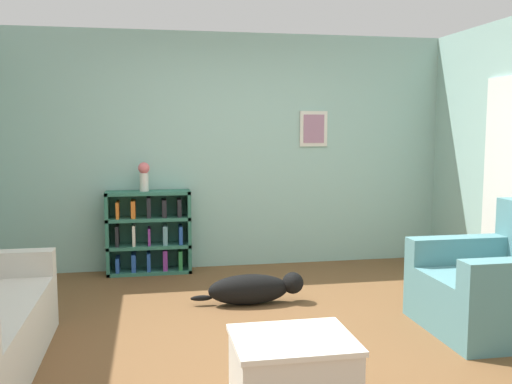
% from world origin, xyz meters
% --- Properties ---
extents(ground_plane, '(14.00, 14.00, 0.00)m').
position_xyz_m(ground_plane, '(0.00, 0.00, 0.00)').
color(ground_plane, brown).
extents(wall_back, '(5.60, 0.13, 2.60)m').
position_xyz_m(wall_back, '(0.00, 2.25, 1.30)').
color(wall_back, '#93BCB2').
rests_on(wall_back, ground_plane).
extents(bookshelf, '(0.89, 0.28, 0.89)m').
position_xyz_m(bookshelf, '(-0.86, 2.06, 0.44)').
color(bookshelf, '#2D6B56').
rests_on(bookshelf, ground_plane).
extents(recliner_chair, '(1.01, 1.00, 0.97)m').
position_xyz_m(recliner_chair, '(1.82, -0.22, 0.34)').
color(recliner_chair, slate).
rests_on(recliner_chair, ground_plane).
extents(coffee_table, '(0.67, 0.55, 0.43)m').
position_xyz_m(coffee_table, '(-0.09, -1.17, 0.23)').
color(coffee_table, silver).
rests_on(coffee_table, ground_plane).
extents(dog, '(1.02, 0.24, 0.27)m').
position_xyz_m(dog, '(0.05, 0.76, 0.14)').
color(dog, black).
rests_on(dog, ground_plane).
extents(vase, '(0.12, 0.12, 0.31)m').
position_xyz_m(vase, '(-0.90, 2.04, 1.07)').
color(vase, silver).
rests_on(vase, bookshelf).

